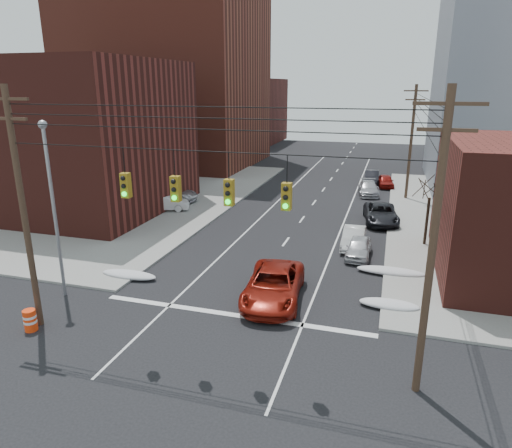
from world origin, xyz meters
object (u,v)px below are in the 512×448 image
Objects in this scene: lot_car_b at (171,194)px; parked_car_c at (381,214)px; red_pickup at (274,285)px; parked_car_f at (372,177)px; parked_car_b at (354,238)px; parked_car_a at (359,247)px; lot_car_c at (118,195)px; lot_car_d at (105,194)px; construction_barrel at (30,320)px; lot_car_a at (165,203)px; parked_car_d at (368,188)px; parked_car_e at (386,181)px.

parked_car_c is at bearing -97.36° from lot_car_b.
parked_car_f is (3.30, 32.31, -0.13)m from red_pickup.
lot_car_b is at bearing -143.21° from parked_car_f.
lot_car_b reaches higher than parked_car_c.
parked_car_b is 0.96× the size of parked_car_f.
parked_car_a is 0.92× the size of parked_car_b.
parked_car_b is at bearing -80.36° from lot_car_c.
lot_car_c is (-19.46, 15.50, 0.00)m from red_pickup.
parked_car_f is at bearing 91.88° from parked_car_a.
lot_car_b reaches higher than lot_car_d.
construction_barrel is (-14.90, -22.54, -0.24)m from parked_car_c.
parked_car_a is at bearing -121.50° from lot_car_b.
construction_barrel is at bearing -153.73° from red_pickup.
parked_car_f is 24.88m from lot_car_a.
construction_barrel is (-13.30, -32.46, -0.16)m from parked_car_d.
parked_car_d is at bearing 91.65° from parked_car_c.
parked_car_e is at bearing 82.49° from parked_car_c.
lot_car_c reaches higher than lot_car_a.
parked_car_e is 1.06× the size of lot_car_d.
red_pickup is at bearing -156.22° from lot_car_a.
parked_car_a is at bearing -75.00° from parked_car_b.
lot_car_a is (-16.99, -18.17, 0.11)m from parked_car_f.
lot_car_c is (-24.36, -0.75, 0.08)m from parked_car_c.
parked_car_b is 0.87× the size of lot_car_c.
lot_car_d is (-21.11, 15.87, -0.07)m from red_pickup.
parked_car_f is 0.84× the size of lot_car_b.
lot_car_b is at bearing 169.27° from parked_car_c.
red_pickup is at bearing 32.18° from construction_barrel.
parked_car_c is 1.16× the size of parked_car_d.
lot_car_b reaches higher than parked_car_b.
parked_car_d is 20.82m from lot_car_a.
parked_car_f is at bearing 125.04° from parked_car_e.
parked_car_b is at bearing 50.02° from construction_barrel.
parked_car_f is 29.43m from lot_car_d.
parked_car_c reaches higher than lot_car_a.
parked_car_d is 1.21× the size of parked_car_e.
parked_car_b is 21.07m from parked_car_e.
red_pickup is 1.27× the size of lot_car_c.
parked_car_b is 1.01× the size of lot_car_a.
parked_car_c reaches higher than lot_car_d.
lot_car_b is 5.07× the size of construction_barrel.
parked_car_a is 19.69m from construction_barrel.
parked_car_d is at bearing 92.27° from parked_car_a.
parked_car_d is (3.30, 26.17, -0.16)m from red_pickup.
construction_barrel is at bearing -172.78° from lot_car_b.
parked_car_a is at bearing -104.93° from parked_car_c.
parked_car_f is 1.05× the size of lot_car_a.
lot_car_c is (-24.36, -15.08, 0.18)m from parked_car_e.
construction_barrel is (-13.79, -14.05, -0.13)m from parked_car_a.
parked_car_b is 19.66m from lot_car_b.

